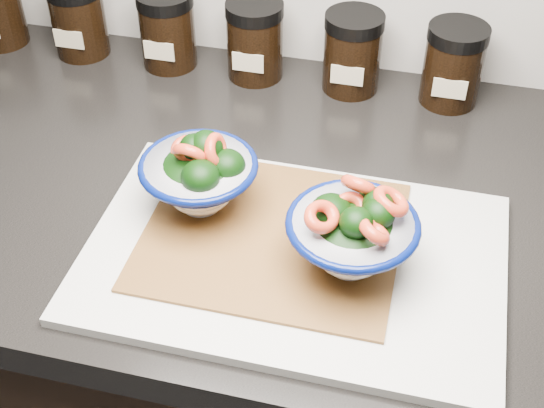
% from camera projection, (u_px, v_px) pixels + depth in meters
% --- Properties ---
extents(cabinet, '(3.43, 0.58, 0.86)m').
position_uv_depth(cabinet, '(234.00, 398.00, 1.24)').
color(cabinet, black).
rests_on(cabinet, ground).
extents(countertop, '(3.50, 0.60, 0.04)m').
position_uv_depth(countertop, '(222.00, 190.00, 0.95)').
color(countertop, black).
rests_on(countertop, cabinet).
extents(cutting_board, '(0.45, 0.30, 0.01)m').
position_uv_depth(cutting_board, '(294.00, 257.00, 0.82)').
color(cutting_board, beige).
rests_on(cutting_board, countertop).
extents(bamboo_mat, '(0.28, 0.24, 0.00)m').
position_uv_depth(bamboo_mat, '(272.00, 235.00, 0.84)').
color(bamboo_mat, '#915E2B').
rests_on(bamboo_mat, cutting_board).
extents(bowl_left, '(0.13, 0.13, 0.11)m').
position_uv_depth(bowl_left, '(200.00, 176.00, 0.84)').
color(bowl_left, white).
rests_on(bowl_left, bamboo_mat).
extents(bowl_right, '(0.14, 0.14, 0.11)m').
position_uv_depth(bowl_right, '(353.00, 233.00, 0.77)').
color(bowl_right, white).
rests_on(bowl_right, bamboo_mat).
extents(spice_jar_b, '(0.08, 0.08, 0.11)m').
position_uv_depth(spice_jar_b, '(78.00, 18.00, 1.12)').
color(spice_jar_b, black).
rests_on(spice_jar_b, countertop).
extents(spice_jar_c, '(0.08, 0.08, 0.11)m').
position_uv_depth(spice_jar_c, '(167.00, 29.00, 1.10)').
color(spice_jar_c, black).
rests_on(spice_jar_c, countertop).
extents(spice_jar_d, '(0.08, 0.08, 0.11)m').
position_uv_depth(spice_jar_d, '(255.00, 40.00, 1.07)').
color(spice_jar_d, black).
rests_on(spice_jar_d, countertop).
extents(spice_jar_e, '(0.08, 0.08, 0.11)m').
position_uv_depth(spice_jar_e, '(352.00, 52.00, 1.05)').
color(spice_jar_e, black).
rests_on(spice_jar_e, countertop).
extents(spice_jar_f, '(0.08, 0.08, 0.11)m').
position_uv_depth(spice_jar_f, '(453.00, 65.00, 1.02)').
color(spice_jar_f, black).
rests_on(spice_jar_f, countertop).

